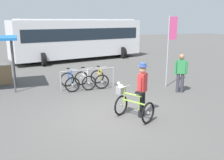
# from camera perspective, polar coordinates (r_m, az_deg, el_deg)

# --- Properties ---
(ground_plane) EXTENTS (80.00, 80.00, 0.00)m
(ground_plane) POSITION_cam_1_polar(r_m,az_deg,el_deg) (8.04, -0.05, -8.14)
(ground_plane) COLOR #514F4C
(bike_rack_rail) EXTENTS (2.51, 0.12, 0.88)m
(bike_rack_rail) POSITION_cam_1_polar(r_m,az_deg,el_deg) (11.01, -5.56, 1.28)
(bike_rack_rail) COLOR #99999E
(bike_rack_rail) RESTS_ON ground
(racked_bike_blue) EXTENTS (0.68, 1.10, 0.97)m
(racked_bike_blue) POSITION_cam_1_polar(r_m,az_deg,el_deg) (11.04, -9.79, -0.26)
(racked_bike_blue) COLOR black
(racked_bike_blue) RESTS_ON ground
(racked_bike_white) EXTENTS (0.75, 1.15, 0.97)m
(racked_bike_white) POSITION_cam_1_polar(r_m,az_deg,el_deg) (11.20, -6.31, 0.07)
(racked_bike_white) COLOR black
(racked_bike_white) RESTS_ON ground
(racked_bike_yellow) EXTENTS (0.78, 1.15, 0.97)m
(racked_bike_yellow) POSITION_cam_1_polar(r_m,az_deg,el_deg) (11.41, -2.94, 0.39)
(racked_bike_yellow) COLOR black
(racked_bike_yellow) RESTS_ON ground
(featured_bicycle) EXTENTS (1.09, 1.26, 1.09)m
(featured_bicycle) POSITION_cam_1_polar(r_m,az_deg,el_deg) (7.67, 4.40, -5.41)
(featured_bicycle) COLOR black
(featured_bicycle) RESTS_ON ground
(person_with_featured_bike) EXTENTS (0.43, 0.38, 1.72)m
(person_with_featured_bike) POSITION_cam_1_polar(r_m,az_deg,el_deg) (7.71, 7.06, -1.77)
(person_with_featured_bike) COLOR black
(person_with_featured_bike) RESTS_ON ground
(pedestrian_with_backpack) EXTENTS (0.48, 0.43, 1.64)m
(pedestrian_with_backpack) POSITION_cam_1_polar(r_m,az_deg,el_deg) (10.69, 15.66, 2.11)
(pedestrian_with_backpack) COLOR #383842
(pedestrian_with_backpack) RESTS_ON ground
(bus_distant) EXTENTS (10.30, 4.70, 3.08)m
(bus_distant) POSITION_cam_1_polar(r_m,az_deg,el_deg) (19.28, -7.76, 9.85)
(bus_distant) COLOR silver
(bus_distant) RESTS_ON ground
(banner_flag) EXTENTS (0.44, 0.05, 3.20)m
(banner_flag) POSITION_cam_1_polar(r_m,az_deg,el_deg) (11.40, 13.52, 9.49)
(banner_flag) COLOR #B2B2B7
(banner_flag) RESTS_ON ground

